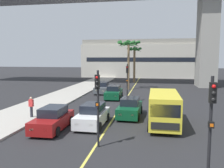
% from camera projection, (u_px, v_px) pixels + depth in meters
% --- Properties ---
extents(sidewalk_left, '(4.80, 80.00, 0.15)m').
position_uv_depth(sidewalk_left, '(30.00, 110.00, 21.39)').
color(sidewalk_left, '#ADA89E').
rests_on(sidewalk_left, ground).
extents(lane_stripe_center, '(0.14, 56.00, 0.01)m').
position_uv_depth(lane_stripe_center, '(126.00, 98.00, 27.86)').
color(lane_stripe_center, '#DBCC4C').
rests_on(lane_stripe_center, ground).
extents(pier_building_backdrop, '(28.66, 8.04, 9.21)m').
position_uv_depth(pier_building_backdrop, '(140.00, 59.00, 58.44)').
color(pier_building_backdrop, beige).
rests_on(pier_building_backdrop, ground).
extents(car_queue_front, '(1.93, 4.15, 1.56)m').
position_uv_depth(car_queue_front, '(103.00, 88.00, 31.75)').
color(car_queue_front, '#4C5156').
rests_on(car_queue_front, ground).
extents(car_queue_second, '(1.90, 4.14, 1.56)m').
position_uv_depth(car_queue_second, '(114.00, 93.00, 27.66)').
color(car_queue_second, '#0C4728').
rests_on(car_queue_second, ground).
extents(car_queue_third, '(1.90, 4.14, 1.56)m').
position_uv_depth(car_queue_third, '(93.00, 115.00, 16.72)').
color(car_queue_third, white).
rests_on(car_queue_third, ground).
extents(car_queue_fourth, '(1.95, 4.16, 1.56)m').
position_uv_depth(car_queue_fourth, '(130.00, 108.00, 19.25)').
color(car_queue_fourth, '#0C4728').
rests_on(car_queue_fourth, ground).
extents(car_queue_fifth, '(1.90, 4.13, 1.56)m').
position_uv_depth(car_queue_fifth, '(53.00, 119.00, 15.69)').
color(car_queue_fifth, maroon).
rests_on(car_queue_fifth, ground).
extents(delivery_van, '(2.20, 5.27, 2.36)m').
position_uv_depth(delivery_van, '(164.00, 108.00, 16.54)').
color(delivery_van, yellow).
rests_on(delivery_van, ground).
extents(traffic_light_median_near, '(0.24, 0.37, 4.20)m').
position_uv_depth(traffic_light_median_near, '(98.00, 98.00, 12.36)').
color(traffic_light_median_near, black).
rests_on(traffic_light_median_near, ground).
extents(traffic_light_right_far_corner, '(0.24, 0.37, 4.20)m').
position_uv_depth(traffic_light_right_far_corner, '(211.00, 116.00, 8.61)').
color(traffic_light_right_far_corner, black).
rests_on(traffic_light_right_far_corner, ground).
extents(traffic_light_median_far, '(0.24, 0.37, 4.20)m').
position_uv_depth(traffic_light_median_far, '(127.00, 78.00, 25.13)').
color(traffic_light_median_far, black).
rests_on(traffic_light_median_far, ground).
extents(palm_tree_near_median, '(3.57, 3.57, 7.49)m').
position_uv_depth(palm_tree_near_median, '(129.00, 48.00, 35.00)').
color(palm_tree_near_median, brown).
rests_on(palm_tree_near_median, ground).
extents(palm_tree_mid_median, '(2.89, 2.97, 6.94)m').
position_uv_depth(palm_tree_mid_median, '(134.00, 54.00, 44.78)').
color(palm_tree_mid_median, brown).
rests_on(palm_tree_mid_median, ground).
extents(pedestrian_near_crosswalk, '(0.34, 0.22, 1.62)m').
position_uv_depth(pedestrian_near_crosswalk, '(31.00, 107.00, 18.46)').
color(pedestrian_near_crosswalk, '#2D2D38').
rests_on(pedestrian_near_crosswalk, sidewalk_left).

